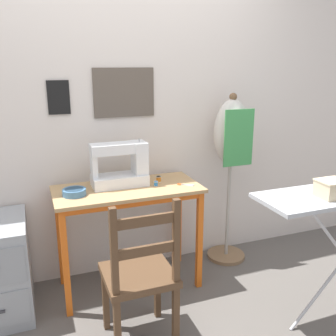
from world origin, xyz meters
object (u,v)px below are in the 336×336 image
Objects in this scene: storage_box at (332,189)px; sewing_machine at (123,166)px; thread_spool_mid_table at (159,179)px; dress_form at (231,145)px; thread_spool_near_machine at (156,184)px; scissors at (183,185)px; fabric_bowl at (74,192)px; wooden_chair at (140,276)px.

sewing_machine is at bearing 135.19° from storage_box.
dress_form is (0.64, 0.06, 0.20)m from thread_spool_mid_table.
dress_form is at bearing 12.17° from thread_spool_near_machine.
storage_box is at bearing -53.30° from thread_spool_mid_table.
dress_form is (0.90, 0.05, 0.08)m from sewing_machine.
thread_spool_near_machine is 1.15m from storage_box.
fabric_bowl is at bearing 176.15° from scissors.
wooden_chair is at bearing -132.62° from scissors.
sewing_machine is 9.42× the size of thread_spool_mid_table.
wooden_chair is at bearing 164.76° from storage_box.
storage_box is (1.32, -0.86, 0.14)m from fabric_bowl.
thread_spool_mid_table is (0.62, 0.08, -0.00)m from fabric_bowl.
wooden_chair is 5.89× the size of storage_box.
dress_form reaches higher than sewing_machine.
storage_box reaches higher than wooden_chair.
dress_form is (1.26, 0.14, 0.20)m from fabric_bowl.
dress_form is at bearing 5.77° from thread_spool_mid_table.
wooden_chair reaches higher than thread_spool_mid_table.
scissors is at bearing -3.85° from fabric_bowl.
sewing_machine reaches higher than scissors.
fabric_bowl is 0.62m from thread_spool_mid_table.
wooden_chair is (0.27, -0.58, -0.35)m from fabric_bowl.
wooden_chair reaches higher than thread_spool_near_machine.
dress_form is (0.69, 0.15, 0.20)m from thread_spool_near_machine.
storage_box reaches higher than fabric_bowl.
fabric_bowl reaches higher than thread_spool_near_machine.
storage_box is (0.07, -1.01, -0.06)m from dress_form.
scissors is 0.08× the size of dress_form.
scissors is 0.19m from thread_spool_near_machine.
sewing_machine is 1.36m from storage_box.
fabric_bowl is 0.76m from scissors.
fabric_bowl reaches higher than thread_spool_mid_table.
fabric_bowl is at bearing 146.82° from storage_box.
scissors is 0.79m from wooden_chair.
storage_box is at bearing -15.24° from wooden_chair.
scissors is 0.12× the size of wooden_chair.
sewing_machine is 0.90m from dress_form.
fabric_bowl is 0.73m from wooden_chair.
storage_box is (0.70, -0.94, 0.14)m from thread_spool_mid_table.
dress_form reaches higher than thread_spool_near_machine.
thread_spool_mid_table is at bearing -3.71° from sewing_machine.
sewing_machine is 0.39m from fabric_bowl.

